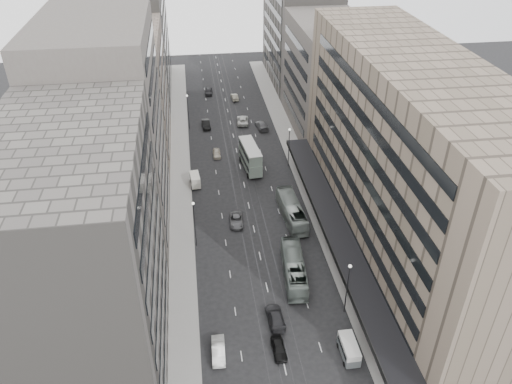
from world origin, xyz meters
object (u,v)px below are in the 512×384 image
sedan_0 (279,348)px  bus_near (294,268)px  bus_far (292,211)px  panel_van (195,180)px  sedan_2 (236,220)px  vw_microbus (349,349)px  double_decker (250,156)px  sedan_1 (218,350)px

sedan_0 → bus_near: bearing=69.3°
bus_near → bus_far: (2.50, 14.29, 0.03)m
panel_van → bus_near: bearing=-68.7°
panel_van → sedan_2: bearing=-68.7°
sedan_0 → sedan_2: (-2.41, 27.45, -0.02)m
vw_microbus → panel_van: bearing=112.4°
bus_near → sedan_0: bearing=76.0°
double_decker → vw_microbus: bearing=-88.9°
vw_microbus → sedan_1: bearing=171.6°
bus_near → panel_van: 30.44m
bus_near → bus_far: bus_far is taller
bus_near → double_decker: 32.28m
bus_far → sedan_0: (-7.09, -27.51, -1.01)m
panel_van → sedan_1: 39.93m
bus_far → panel_van: bearing=-42.3°
sedan_1 → bus_far: bearing=63.6°
bus_near → sedan_1: 17.45m
sedan_0 → bus_far: bearing=74.0°
panel_van → sedan_1: size_ratio=0.84×
panel_van → sedan_2: panel_van is taller
bus_far → vw_microbus: bearing=89.4°
vw_microbus → double_decker: bearing=97.5°
panel_van → sedan_2: size_ratio=0.80×
panel_van → sedan_0: 41.49m
sedan_0 → sedan_1: size_ratio=0.87×
bus_far → sedan_1: size_ratio=2.64×
sedan_1 → sedan_2: bearing=81.3°
vw_microbus → sedan_2: size_ratio=0.90×
double_decker → sedan_0: double_decker is taller
bus_near → sedan_0: size_ratio=2.98×
double_decker → sedan_2: 18.67m
double_decker → panel_van: 12.27m
bus_far → sedan_1: bearing=58.5°
bus_near → bus_far: 14.50m
vw_microbus → sedan_1: 16.04m
bus_near → double_decker: size_ratio=1.24×
bus_near → double_decker: bearing=-80.8°
bus_near → sedan_1: size_ratio=2.60×
bus_near → sedan_1: bearing=51.4°
bus_near → panel_van: bearing=-58.6°
vw_microbus → bus_near: bearing=104.4°
vw_microbus → panel_van: panel_van is taller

